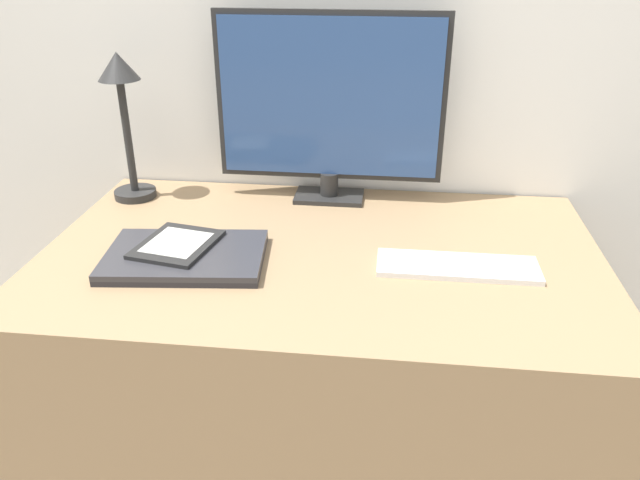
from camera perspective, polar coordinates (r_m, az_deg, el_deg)
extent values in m
cube|color=silver|center=(1.66, 1.91, 20.66)|extent=(3.60, 0.05, 2.40)
cube|color=#997A56|center=(1.59, 0.10, -12.63)|extent=(1.24, 0.77, 0.72)
cube|color=#262626|center=(1.67, 0.84, 4.01)|extent=(0.18, 0.11, 0.01)
cylinder|color=#262626|center=(1.65, 0.85, 5.17)|extent=(0.05, 0.05, 0.06)
cube|color=#262626|center=(1.59, 0.93, 12.85)|extent=(0.58, 0.01, 0.42)
cube|color=#2D4C84|center=(1.59, 0.90, 12.78)|extent=(0.55, 0.01, 0.39)
cube|color=silver|center=(1.34, 12.46, -2.38)|extent=(0.34, 0.11, 0.01)
cube|color=silver|center=(1.34, 12.50, -2.17)|extent=(0.31, 0.09, 0.00)
cube|color=#232328|center=(1.37, -12.19, -1.71)|extent=(0.36, 0.26, 0.01)
cube|color=#333338|center=(1.37, -12.24, -1.25)|extent=(0.36, 0.26, 0.01)
cube|color=black|center=(1.39, -12.95, -0.39)|extent=(0.18, 0.20, 0.01)
cube|color=beige|center=(1.39, -12.97, -0.20)|extent=(0.14, 0.15, 0.00)
cylinder|color=#282828|center=(1.75, -16.51, 4.11)|extent=(0.11, 0.11, 0.02)
cylinder|color=#282828|center=(1.70, -17.18, 8.98)|extent=(0.02, 0.02, 0.29)
cone|color=#282828|center=(1.66, -18.01, 14.90)|extent=(0.10, 0.10, 0.07)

